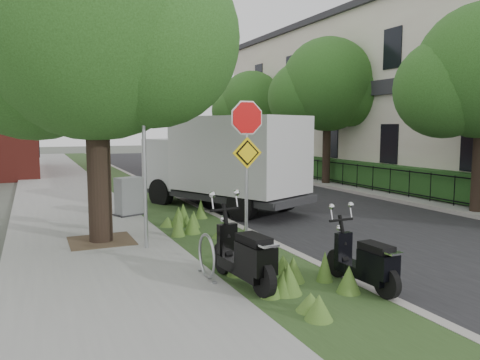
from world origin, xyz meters
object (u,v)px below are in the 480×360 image
object	(u,v)px
sign_assembly	(247,145)
scooter_near	(248,262)
box_truck	(226,159)
utility_cabinet	(129,197)
scooter_far	(369,267)

from	to	relation	value
sign_assembly	scooter_near	bearing A→B (deg)	-114.18
sign_assembly	box_truck	world-z (taller)	sign_assembly
sign_assembly	box_truck	xyz separation A→B (m)	(1.71, 5.29, -0.65)
sign_assembly	utility_cabinet	distance (m)	5.59
sign_assembly	scooter_near	distance (m)	2.79
scooter_far	utility_cabinet	size ratio (longest dim) A/B	1.49
scooter_near	box_truck	xyz separation A→B (m)	(2.59, 7.25, 1.12)
scooter_near	box_truck	size ratio (longest dim) A/B	0.31
scooter_far	utility_cabinet	world-z (taller)	utility_cabinet
scooter_far	utility_cabinet	distance (m)	8.27
sign_assembly	scooter_far	xyz separation A→B (m)	(0.81, -2.83, -1.83)
sign_assembly	utility_cabinet	bearing A→B (deg)	105.22
utility_cabinet	sign_assembly	bearing A→B (deg)	-74.78
scooter_near	box_truck	bearing A→B (deg)	70.32
box_truck	utility_cabinet	size ratio (longest dim) A/B	5.49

